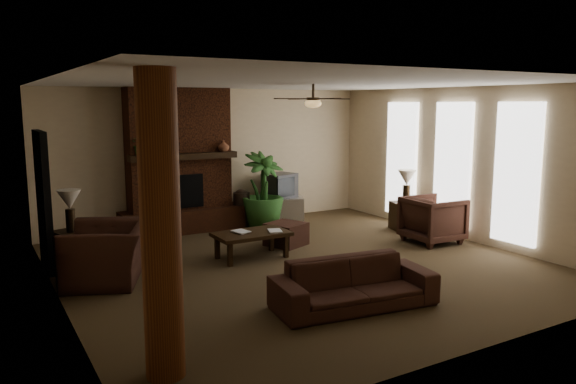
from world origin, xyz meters
TOP-DOWN VIEW (x-y plane):
  - room_shell at (0.00, 0.00)m, footprint 7.00×7.00m
  - fireplace at (-0.80, 3.22)m, footprint 2.40×0.70m
  - windows at (3.45, 0.20)m, footprint 0.08×3.65m
  - log_column at (-2.95, -2.40)m, footprint 0.36×0.36m
  - doorway at (-3.44, 1.80)m, footprint 0.10×1.00m
  - ceiling_fan at (0.40, 0.30)m, footprint 1.35×1.35m
  - sofa at (-0.38, -1.87)m, footprint 2.08×0.85m
  - armchair_left at (-2.79, 0.69)m, footprint 1.24×1.47m
  - armchair_right at (2.81, 0.01)m, footprint 0.88×0.94m
  - coffee_table at (-0.49, 0.74)m, footprint 1.20×0.70m
  - ottoman at (0.42, 1.18)m, footprint 0.79×0.79m
  - tv_stand at (1.42, 3.05)m, footprint 0.98×0.79m
  - tv at (1.36, 3.07)m, footprint 0.77×0.69m
  - floor_vase at (0.41, 2.99)m, footprint 0.34×0.34m
  - floor_plant at (0.73, 2.67)m, footprint 1.21×1.70m
  - side_table_left at (-3.07, 1.78)m, footprint 0.64×0.64m
  - lamp_left at (-3.09, 1.73)m, footprint 0.44×0.44m
  - side_table_right at (3.10, 1.05)m, footprint 0.63×0.63m
  - lamp_right at (3.10, 1.04)m, footprint 0.36×0.36m
  - mantel_plant at (-1.61, 3.02)m, footprint 0.50×0.52m
  - mantel_vase at (0.00, 2.92)m, footprint 0.26×0.26m
  - book_a at (-0.75, 0.79)m, footprint 0.22×0.07m
  - book_b at (-0.24, 0.63)m, footprint 0.21×0.09m

SIDE VIEW (x-z plane):
  - ottoman at x=0.42m, z-range 0.00..0.40m
  - tv_stand at x=1.42m, z-range 0.00..0.50m
  - side_table_left at x=-3.07m, z-range 0.00..0.55m
  - side_table_right at x=3.10m, z-range 0.00..0.55m
  - coffee_table at x=-0.49m, z-range 0.16..0.59m
  - sofa at x=-0.38m, z-range 0.00..0.79m
  - floor_plant at x=0.73m, z-range 0.00..0.86m
  - floor_vase at x=0.41m, z-range 0.05..0.82m
  - armchair_right at x=2.81m, z-range 0.00..0.93m
  - armchair_left at x=-2.79m, z-range 0.00..1.09m
  - book_a at x=-0.75m, z-range 0.43..0.72m
  - book_b at x=-0.24m, z-range 0.43..0.72m
  - tv at x=1.36m, z-range 0.50..1.02m
  - lamp_left at x=-3.09m, z-range 0.68..1.33m
  - lamp_right at x=3.10m, z-range 0.68..1.33m
  - doorway at x=-3.44m, z-range 0.00..2.10m
  - fireplace at x=-0.80m, z-range -0.24..2.56m
  - windows at x=3.45m, z-range 0.17..2.53m
  - log_column at x=-2.95m, z-range 0.00..2.80m
  - room_shell at x=0.00m, z-range -2.10..4.90m
  - mantel_vase at x=0.00m, z-range 1.56..1.78m
  - mantel_plant at x=-1.61m, z-range 1.56..1.89m
  - ceiling_fan at x=0.40m, z-range 2.34..2.72m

